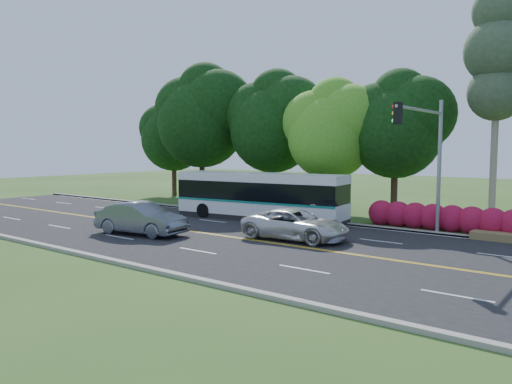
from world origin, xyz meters
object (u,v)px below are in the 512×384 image
Objects in this scene: traffic_signal at (428,145)px; suv at (295,225)px; sedan at (141,219)px; transit_bus at (259,197)px.

traffic_signal is 1.31× the size of suv.
traffic_signal is 1.38× the size of sedan.
suv is at bearing -141.43° from traffic_signal.
traffic_signal is 0.61× the size of transit_bus.
transit_bus is (-10.60, 0.39, -3.20)m from traffic_signal.
transit_bus is 2.13× the size of suv.
sedan is at bearing 112.80° from suv.
sedan is 0.95× the size of suv.
sedan reaches higher than suv.
suv is at bearing -44.79° from transit_bus.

